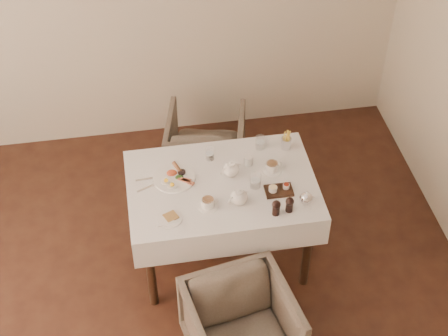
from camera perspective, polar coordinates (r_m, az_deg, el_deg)
name	(u,v)px	position (r m, az deg, el deg)	size (l,w,h in m)	color
table	(222,196)	(4.71, -0.17, -2.33)	(1.28, 0.88, 0.75)	black
armchair_near	(241,329)	(4.44, 1.45, -13.25)	(0.64, 0.66, 0.60)	#50473B
armchair_far	(206,146)	(5.62, -1.52, 1.86)	(0.62, 0.64, 0.58)	#50473B
breakfast_plate	(174,177)	(4.67, -4.15, -0.77)	(0.29, 0.29, 0.04)	white
side_plate	(169,219)	(4.41, -4.62, -4.24)	(0.17, 0.16, 0.02)	white
teapot_centre	(231,168)	(4.65, 0.58, -0.04)	(0.16, 0.12, 0.12)	white
teapot_front	(239,196)	(4.46, 1.25, -2.37)	(0.16, 0.12, 0.13)	white
creamer	(248,160)	(4.75, 2.04, 0.63)	(0.06, 0.06, 0.07)	white
teacup_near	(208,203)	(4.46, -1.35, -2.95)	(0.14, 0.14, 0.07)	white
teacup_far	(272,167)	(4.71, 4.01, 0.08)	(0.14, 0.14, 0.07)	white
glass_left	(210,154)	(4.78, -1.20, 1.18)	(0.06, 0.06, 0.09)	silver
glass_mid	(256,181)	(4.58, 2.64, -1.05)	(0.07, 0.07, 0.10)	silver
glass_right	(260,142)	(4.87, 3.04, 2.14)	(0.07, 0.07, 0.10)	silver
condiment_board	(279,190)	(4.58, 4.56, -1.81)	(0.19, 0.13, 0.05)	black
pepper_mill_left	(276,208)	(4.41, 4.35, -3.31)	(0.06, 0.06, 0.12)	black
pepper_mill_right	(290,204)	(4.43, 5.47, -3.04)	(0.06, 0.06, 0.11)	black
silver_pot	(306,198)	(4.49, 6.84, -2.47)	(0.11, 0.09, 0.11)	white
fries_cup	(286,140)	(4.87, 5.19, 2.30)	(0.07, 0.07, 0.16)	silver
cutlery_fork	(150,178)	(4.69, -6.16, -0.87)	(0.02, 0.20, 0.00)	silver
cutlery_knife	(150,186)	(4.63, -6.20, -1.54)	(0.02, 0.19, 0.00)	silver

